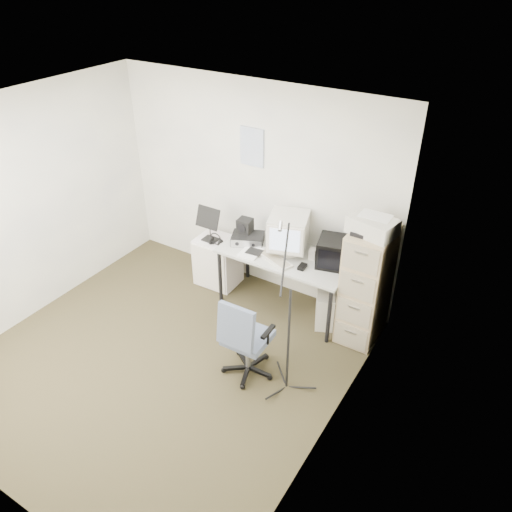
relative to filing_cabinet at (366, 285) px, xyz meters
The scene contains 23 objects.
floor 2.26m from the filing_cabinet, 136.87° to the right, with size 3.60×3.60×0.01m, color #383522.
ceiling 2.85m from the filing_cabinet, 136.87° to the right, with size 3.60×3.60×0.01m, color white.
wall_back 1.72m from the filing_cabinet, 168.55° to the left, with size 3.60×0.02×2.50m, color white.
wall_left 3.74m from the filing_cabinet, 156.35° to the right, with size 0.02×3.60×2.50m, color white.
wall_right 1.61m from the filing_cabinet, 81.54° to the right, with size 0.02×3.60×2.50m, color white.
wall_calendar 1.97m from the filing_cabinet, 169.10° to the left, with size 0.30×0.02×0.44m, color white.
filing_cabinet is the anchor object (origin of this frame).
printer 0.74m from the filing_cabinet, 90.00° to the right, with size 0.44×0.30×0.17m, color beige.
desk 0.99m from the filing_cabinet, behind, with size 1.50×0.70×0.73m, color #B3B5A3.
crt_monitor 1.00m from the filing_cabinet, behind, with size 0.41×0.43×0.46m, color beige.
crt_tv 0.49m from the filing_cabinet, behind, with size 0.33×0.35×0.30m, color black.
desk_speaker 0.67m from the filing_cabinet, behind, with size 0.07×0.07×0.13m, color silver.
keyboard 1.01m from the filing_cabinet, 168.47° to the right, with size 0.45×0.16×0.02m, color beige.
mouse 0.70m from the filing_cabinet, 164.76° to the right, with size 0.07×0.12×0.04m, color black.
radio_receiver 1.45m from the filing_cabinet, behind, with size 0.36×0.26×0.10m, color black.
radio_speaker 1.54m from the filing_cabinet, behind, with size 0.16×0.15×0.16m, color black.
papers 1.31m from the filing_cabinet, behind, with size 0.22×0.30×0.02m, color white.
pc_tower 0.62m from the filing_cabinet, behind, with size 0.20×0.44×0.41m, color beige.
office_chair 1.38m from the filing_cabinet, 122.94° to the right, with size 0.53×0.53×0.92m, color slate.
side_cart 1.93m from the filing_cabinet, behind, with size 0.50×0.40×0.62m, color white.
music_stand 1.97m from the filing_cabinet, behind, with size 0.31×0.16×0.45m, color black.
headphones 1.84m from the filing_cabinet, behind, with size 0.18×0.18×0.03m, color black.
mic_stand 1.17m from the filing_cabinet, 105.50° to the right, with size 0.02×0.02×1.53m, color black.
Camera 1 is at (2.83, -2.74, 3.69)m, focal length 35.00 mm.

